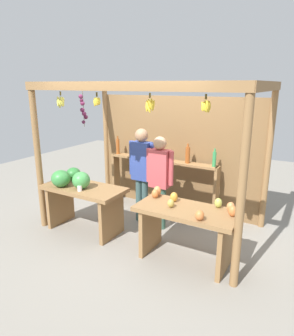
% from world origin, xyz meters
% --- Properties ---
extents(ground_plane, '(12.00, 12.00, 0.00)m').
position_xyz_m(ground_plane, '(0.00, 0.00, 0.00)').
color(ground_plane, gray).
rests_on(ground_plane, ground).
extents(market_stall, '(3.36, 1.92, 2.38)m').
position_xyz_m(market_stall, '(-0.00, 0.43, 1.37)').
color(market_stall, olive).
rests_on(market_stall, ground).
extents(fruit_counter_left, '(1.36, 0.70, 1.02)m').
position_xyz_m(fruit_counter_left, '(-0.97, -0.70, 0.67)').
color(fruit_counter_left, olive).
rests_on(fruit_counter_left, ground).
extents(fruit_counter_right, '(1.36, 0.65, 0.90)m').
position_xyz_m(fruit_counter_right, '(0.89, -0.67, 0.57)').
color(fruit_counter_right, olive).
rests_on(fruit_counter_right, ground).
extents(bottle_shelf_unit, '(2.15, 0.22, 1.36)m').
position_xyz_m(bottle_shelf_unit, '(-0.18, 0.68, 0.80)').
color(bottle_shelf_unit, olive).
rests_on(bottle_shelf_unit, ground).
extents(vendor_man, '(0.48, 0.22, 1.64)m').
position_xyz_m(vendor_man, '(-0.26, 0.09, 0.99)').
color(vendor_man, '#375251').
rests_on(vendor_man, ground).
extents(vendor_woman, '(0.48, 0.21, 1.55)m').
position_xyz_m(vendor_woman, '(0.13, 0.00, 0.93)').
color(vendor_woman, '#335544').
rests_on(vendor_woman, ground).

